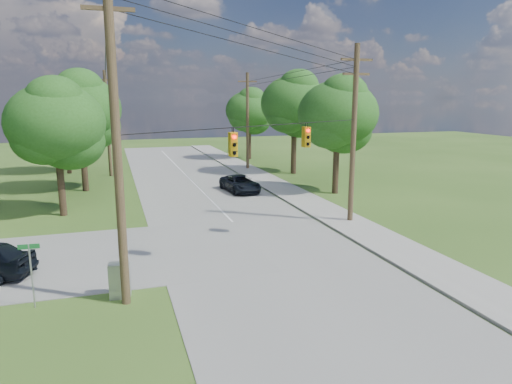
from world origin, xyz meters
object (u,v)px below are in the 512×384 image
object	(u,v)px
pole_ne	(354,132)
pole_north_w	(108,123)
pole_north_e	(248,121)
pole_sw	(116,134)
control_cabinet	(120,280)
car_main_north	(240,184)

from	to	relation	value
pole_ne	pole_north_w	world-z (taller)	pole_ne
pole_north_e	pole_ne	bearing A→B (deg)	-90.00
pole_ne	pole_north_e	size ratio (longest dim) A/B	1.05
pole_sw	pole_ne	xyz separation A→B (m)	(13.50, 7.60, -0.76)
pole_ne	pole_north_w	bearing A→B (deg)	122.29
pole_sw	control_cabinet	size ratio (longest dim) A/B	8.84
pole_sw	car_main_north	xyz separation A→B (m)	(9.52, 18.39, -5.55)
pole_ne	control_cabinet	xyz separation A→B (m)	(-13.69, -7.00, -4.79)
control_cabinet	car_main_north	bearing A→B (deg)	69.77
pole_sw	pole_ne	world-z (taller)	pole_sw
pole_sw	pole_north_w	size ratio (longest dim) A/B	1.20
pole_north_e	pole_north_w	distance (m)	13.90
pole_ne	pole_north_w	size ratio (longest dim) A/B	1.05
pole_north_e	control_cabinet	distance (m)	32.38
pole_sw	pole_north_e	bearing A→B (deg)	65.48
pole_sw	pole_north_e	xyz separation A→B (m)	(13.50, 29.60, -1.10)
pole_north_e	control_cabinet	size ratio (longest dim) A/B	7.37
pole_sw	pole_ne	distance (m)	15.51
car_main_north	control_cabinet	size ratio (longest dim) A/B	3.46
pole_sw	control_cabinet	bearing A→B (deg)	107.45
pole_ne	car_main_north	distance (m)	12.46
pole_sw	pole_north_w	distance (m)	29.62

